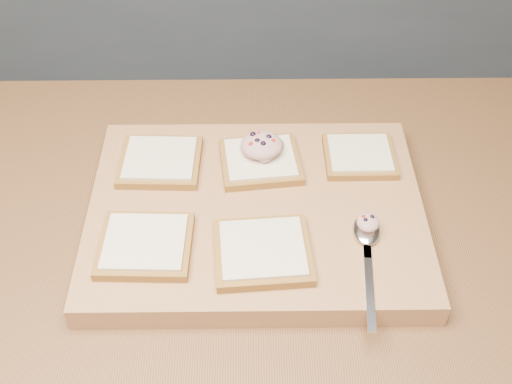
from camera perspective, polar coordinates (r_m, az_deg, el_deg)
island_counter at (r=1.33m, az=-0.02°, el=-16.72°), size 2.00×0.80×0.90m
back_counter at (r=2.35m, az=-0.41°, el=15.93°), size 3.60×0.62×0.94m
cutting_board at (r=0.96m, az=0.00°, el=-1.93°), size 0.49×0.37×0.04m
bread_far_left at (r=1.01m, az=-8.51°, el=2.73°), size 0.13×0.12×0.02m
bread_far_center at (r=1.00m, az=0.39°, el=2.78°), size 0.13×0.12×0.02m
bread_far_right at (r=1.02m, az=9.19°, el=3.21°), size 0.11×0.10×0.02m
bread_near_left at (r=0.90m, az=-9.82°, el=-4.65°), size 0.13×0.12×0.02m
bread_near_center at (r=0.87m, az=0.60°, el=-5.30°), size 0.14×0.13×0.02m
tuna_salad_dollop at (r=0.99m, az=0.50°, el=4.20°), size 0.07×0.06×0.03m
spoon at (r=0.91m, az=9.83°, el=-4.02°), size 0.04×0.20×0.01m
spoon_salad at (r=0.91m, az=9.92°, el=-2.66°), size 0.03×0.03×0.02m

